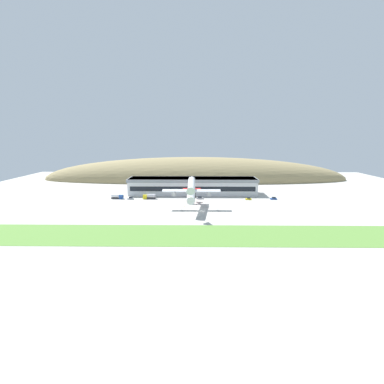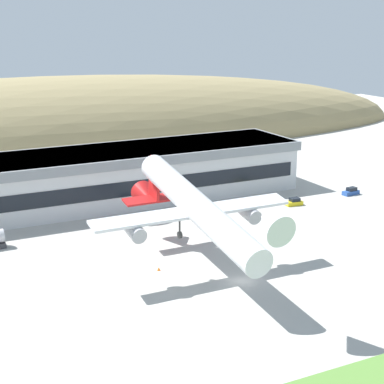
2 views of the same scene
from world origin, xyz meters
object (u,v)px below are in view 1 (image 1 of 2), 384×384
at_px(cargo_airplane, 191,190).
at_px(box_truck, 117,197).
at_px(service_car_2, 131,198).
at_px(service_car_0, 200,198).
at_px(fuel_truck, 149,197).
at_px(traffic_cone_0, 184,206).
at_px(terminal_building, 193,185).
at_px(service_car_1, 274,198).
at_px(service_car_3, 248,199).

relative_size(cargo_airplane, box_truck, 5.68).
xyz_separation_m(cargo_airplane, service_car_2, (-39.33, 24.96, -10.33)).
bearing_deg(service_car_2, service_car_0, 2.12).
distance_m(service_car_0, fuel_truck, 32.59).
bearing_deg(fuel_truck, traffic_cone_0, -43.06).
distance_m(terminal_building, service_car_2, 44.49).
bearing_deg(cargo_airplane, service_car_1, 26.22).
bearing_deg(terminal_building, service_car_2, -153.70).
distance_m(service_car_2, traffic_cone_0, 40.66).
height_order(service_car_0, traffic_cone_0, service_car_0).
xyz_separation_m(cargo_airplane, service_car_3, (36.02, 24.73, -10.31)).
xyz_separation_m(terminal_building, service_car_3, (35.80, -19.79, -5.68)).
distance_m(service_car_0, box_truck, 53.42).
height_order(terminal_building, cargo_airplane, cargo_airplane).
height_order(cargo_airplane, fuel_truck, cargo_airplane).
height_order(service_car_0, service_car_3, service_car_0).
relative_size(cargo_airplane, traffic_cone_0, 76.55).
height_order(terminal_building, fuel_truck, terminal_building).
distance_m(service_car_0, service_car_2, 44.45).
height_order(service_car_0, box_truck, box_truck).
bearing_deg(box_truck, service_car_0, 0.11).
height_order(service_car_1, service_car_3, service_car_1).
bearing_deg(box_truck, traffic_cone_0, -26.25).
distance_m(cargo_airplane, traffic_cone_0, 12.36).
bearing_deg(terminal_building, service_car_0, -74.81).
height_order(terminal_building, box_truck, terminal_building).
distance_m(service_car_1, service_car_3, 16.22).
relative_size(service_car_2, service_car_3, 1.02).
height_order(cargo_airplane, box_truck, cargo_airplane).
distance_m(service_car_2, box_truck, 9.16).
bearing_deg(traffic_cone_0, cargo_airplane, -48.85).
bearing_deg(service_car_1, service_car_2, -179.53).
relative_size(service_car_2, box_truck, 0.50).
distance_m(terminal_building, service_car_3, 41.30).
height_order(service_car_0, fuel_truck, fuel_truck).
bearing_deg(cargo_airplane, traffic_cone_0, 131.15).
xyz_separation_m(service_car_0, service_car_1, (47.12, -0.89, 0.01)).
xyz_separation_m(service_car_1, service_car_3, (-16.19, -0.99, -0.04)).
xyz_separation_m(service_car_3, box_truck, (-84.35, 1.77, 0.81)).
xyz_separation_m(terminal_building, service_car_1, (51.99, -18.80, -5.64)).
bearing_deg(terminal_building, box_truck, -159.64).
relative_size(fuel_truck, box_truck, 1.04).
height_order(fuel_truck, box_truck, fuel_truck).
bearing_deg(fuel_truck, box_truck, -179.84).
relative_size(box_truck, traffic_cone_0, 13.47).
xyz_separation_m(service_car_1, service_car_2, (-91.54, -0.75, -0.05)).
bearing_deg(traffic_cone_0, service_car_2, 150.08).
relative_size(service_car_0, fuel_truck, 0.57).
xyz_separation_m(service_car_1, box_truck, (-100.54, 0.78, 0.77)).
bearing_deg(fuel_truck, service_car_0, 0.08).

